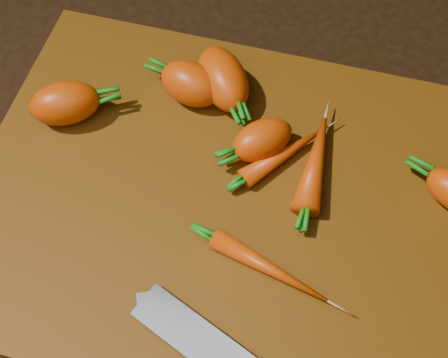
# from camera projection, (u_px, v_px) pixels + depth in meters

# --- Properties ---
(ground) EXTENTS (2.00, 2.00, 0.01)m
(ground) POSITION_uv_depth(u_px,v_px,m) (221.00, 205.00, 0.63)
(ground) COLOR black
(cutting_board) EXTENTS (0.50, 0.40, 0.01)m
(cutting_board) POSITION_uv_depth(u_px,v_px,m) (221.00, 199.00, 0.62)
(cutting_board) COLOR #542E07
(cutting_board) RESTS_ON ground
(carrot_0) EXTENTS (0.09, 0.08, 0.05)m
(carrot_0) POSITION_uv_depth(u_px,v_px,m) (65.00, 103.00, 0.65)
(carrot_0) COLOR #E64B0B
(carrot_0) RESTS_ON cutting_board
(carrot_1) EXTENTS (0.08, 0.06, 0.05)m
(carrot_1) POSITION_uv_depth(u_px,v_px,m) (191.00, 84.00, 0.66)
(carrot_1) COLOR #E64B0B
(carrot_1) RESTS_ON cutting_board
(carrot_2) EXTENTS (0.09, 0.10, 0.05)m
(carrot_2) POSITION_uv_depth(u_px,v_px,m) (223.00, 79.00, 0.66)
(carrot_2) COLOR #E64B0B
(carrot_2) RESTS_ON cutting_board
(carrot_3) EXTENTS (0.08, 0.07, 0.04)m
(carrot_3) POSITION_uv_depth(u_px,v_px,m) (262.00, 140.00, 0.63)
(carrot_3) COLOR #E64B0B
(carrot_3) RESTS_ON cutting_board
(carrot_5) EXTENTS (0.08, 0.09, 0.02)m
(carrot_5) POSITION_uv_depth(u_px,v_px,m) (284.00, 154.00, 0.63)
(carrot_5) COLOR #E64B0B
(carrot_5) RESTS_ON cutting_board
(carrot_6) EXTENTS (0.12, 0.05, 0.02)m
(carrot_6) POSITION_uv_depth(u_px,v_px,m) (269.00, 268.00, 0.57)
(carrot_6) COLOR #E64B0B
(carrot_6) RESTS_ON cutting_board
(carrot_7) EXTENTS (0.03, 0.11, 0.03)m
(carrot_7) POSITION_uv_depth(u_px,v_px,m) (315.00, 163.00, 0.62)
(carrot_7) COLOR #E64B0B
(carrot_7) RESTS_ON cutting_board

